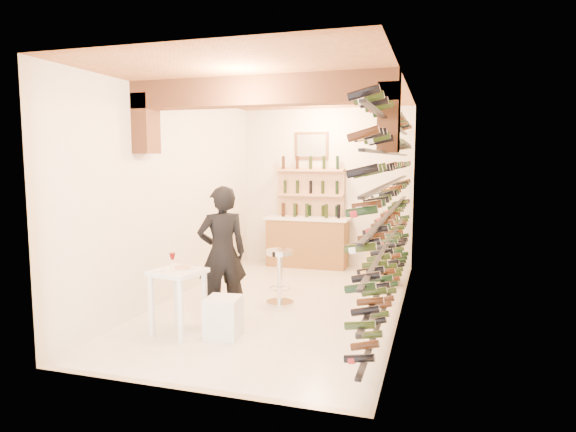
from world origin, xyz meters
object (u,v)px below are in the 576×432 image
at_px(chrome_barstool, 280,272).
at_px(back_counter, 307,240).
at_px(person, 222,253).
at_px(tasting_table, 178,281).
at_px(white_stool, 223,317).
at_px(wine_rack, 387,204).
at_px(crate_lower, 380,273).

bearing_deg(chrome_barstool, back_counter, 95.77).
distance_m(back_counter, person, 3.63).
distance_m(back_counter, tasting_table, 4.33).
distance_m(back_counter, white_stool, 4.25).
relative_size(person, chrome_barstool, 2.20).
bearing_deg(wine_rack, crate_lower, 98.49).
xyz_separation_m(back_counter, person, (-0.25, -3.60, 0.38)).
bearing_deg(white_stool, chrome_barstool, 81.68).
xyz_separation_m(tasting_table, chrome_barstool, (0.80, 1.62, -0.19)).
bearing_deg(tasting_table, white_stool, 17.12).
bearing_deg(back_counter, white_stool, -89.42).
height_order(wine_rack, back_counter, wine_rack).
bearing_deg(person, back_counter, -130.01).
distance_m(white_stool, crate_lower, 3.61).
bearing_deg(person, tasting_table, 31.57).
xyz_separation_m(tasting_table, crate_lower, (2.11, 3.33, -0.50)).
height_order(person, crate_lower, person).
distance_m(chrome_barstool, crate_lower, 2.18).
bearing_deg(wine_rack, back_counter, 124.66).
bearing_deg(chrome_barstool, wine_rack, 1.15).
distance_m(wine_rack, white_stool, 2.72).
height_order(back_counter, chrome_barstool, back_counter).
bearing_deg(white_stool, person, 114.68).
bearing_deg(wine_rack, chrome_barstool, -178.85).
distance_m(wine_rack, crate_lower, 2.19).
bearing_deg(white_stool, tasting_table, -174.01).
xyz_separation_m(white_stool, chrome_barstool, (0.23, 1.56, 0.23)).
distance_m(white_stool, person, 0.96).
relative_size(wine_rack, crate_lower, 10.06).
relative_size(tasting_table, white_stool, 1.99).
distance_m(tasting_table, person, 0.79).
xyz_separation_m(wine_rack, white_stool, (-1.79, -1.59, -1.30)).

